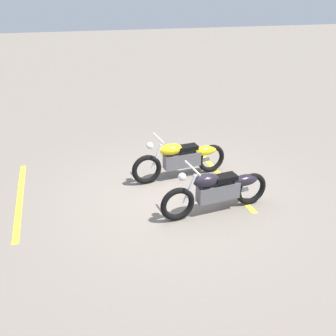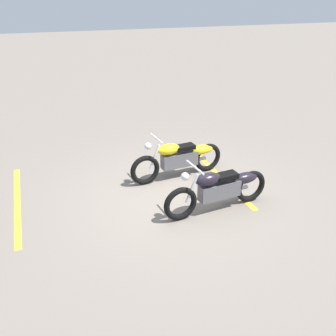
# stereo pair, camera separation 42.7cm
# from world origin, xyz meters

# --- Properties ---
(ground_plane) EXTENTS (60.00, 60.00, 0.00)m
(ground_plane) POSITION_xyz_m (0.00, 0.00, 0.00)
(ground_plane) COLOR slate
(motorcycle_bright_foreground) EXTENTS (2.22, 0.67, 1.04)m
(motorcycle_bright_foreground) POSITION_xyz_m (-0.35, -0.79, 0.46)
(motorcycle_bright_foreground) COLOR black
(motorcycle_bright_foreground) RESTS_ON ground
(motorcycle_dark_foreground) EXTENTS (2.22, 0.67, 1.04)m
(motorcycle_dark_foreground) POSITION_xyz_m (-0.62, 0.77, 0.46)
(motorcycle_dark_foreground) COLOR black
(motorcycle_dark_foreground) RESTS_ON ground
(parking_stripe_near) EXTENTS (0.25, 3.20, 0.01)m
(parking_stripe_near) POSITION_xyz_m (-1.23, -0.56, 0.00)
(parking_stripe_near) COLOR yellow
(parking_stripe_near) RESTS_ON ground
(parking_stripe_mid) EXTENTS (0.25, 3.20, 0.01)m
(parking_stripe_mid) POSITION_xyz_m (3.14, -0.64, 0.00)
(parking_stripe_mid) COLOR yellow
(parking_stripe_mid) RESTS_ON ground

